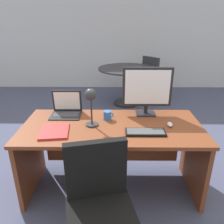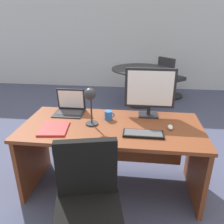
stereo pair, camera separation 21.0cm
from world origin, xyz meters
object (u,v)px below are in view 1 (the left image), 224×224
Objects in this scene: monitor at (147,88)px; mouse at (170,124)px; keyboard at (145,132)px; meeting_table at (127,77)px; laptop at (67,107)px; meeting_chair_near at (154,80)px; book at (54,131)px; desk at (112,142)px; office_chair at (101,220)px; coffee_mug at (108,115)px; desk_lamp at (91,100)px.

monitor is 5.96× the size of mouse.
keyboard is 2.74m from meeting_table.
keyboard is at bearing -29.71° from laptop.
keyboard is (0.78, -0.44, -0.06)m from laptop.
meeting_table is 0.91m from meeting_chair_near.
mouse is at bearing -16.44° from laptop.
meeting_chair_near is (1.46, 3.32, -0.37)m from book.
desk is 0.60m from mouse.
monitor is 1.29m from office_chair.
book is 0.54m from coffee_mug.
meeting_table reaches higher than desk.
desk_lamp is at bearing 20.60° from book.
monitor is 0.62m from desk_lamp.
desk_lamp reaches higher than book.
mouse is 3.23m from meeting_chair_near.
coffee_mug is (-0.34, 0.29, 0.03)m from keyboard.
keyboard is 3.41m from meeting_chair_near.
coffee_mug reaches higher than meeting_table.
book is at bearing -172.87° from mouse.
monitor is 0.44m from mouse.
book is 0.27× the size of meeting_table.
mouse reaches higher than book.
desk is 1.87× the size of meeting_chair_near.
coffee_mug is at bearing -160.57° from monitor.
meeting_table reaches higher than keyboard.
keyboard is at bearing -40.26° from coffee_mug.
desk is 5.53× the size of laptop.
office_chair is (-0.43, -1.03, -0.65)m from monitor.
office_chair reaches higher than keyboard.
laptop is 0.47m from coffee_mug.
book is 0.35× the size of meeting_chair_near.
monitor is at bearing 25.93° from book.
desk_lamp is at bearing -151.12° from monitor.
desk_lamp is at bearing -46.97° from laptop.
laptop is 1.21m from office_chair.
desk_lamp reaches higher than meeting_chair_near.
book is at bearing 125.59° from office_chair.
meeting_chair_near is (0.40, 3.18, -0.38)m from mouse.
meeting_chair_near is at bearing 78.93° from keyboard.
book is at bearing -148.99° from coffee_mug.
coffee_mug is 0.11× the size of office_chair.
desk is at bearing 21.30° from book.
keyboard is at bearing -35.17° from desk.
desk_lamp is at bearing 164.98° from keyboard.
meeting_table is (-0.07, 2.30, -0.44)m from monitor.
coffee_mug is (0.44, -0.16, -0.03)m from laptop.
monitor reaches higher than meeting_table.
desk_lamp is (-0.49, 0.13, 0.26)m from keyboard.
desk_lamp is (0.29, -0.31, 0.19)m from laptop.
meeting_chair_near reaches higher than mouse.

